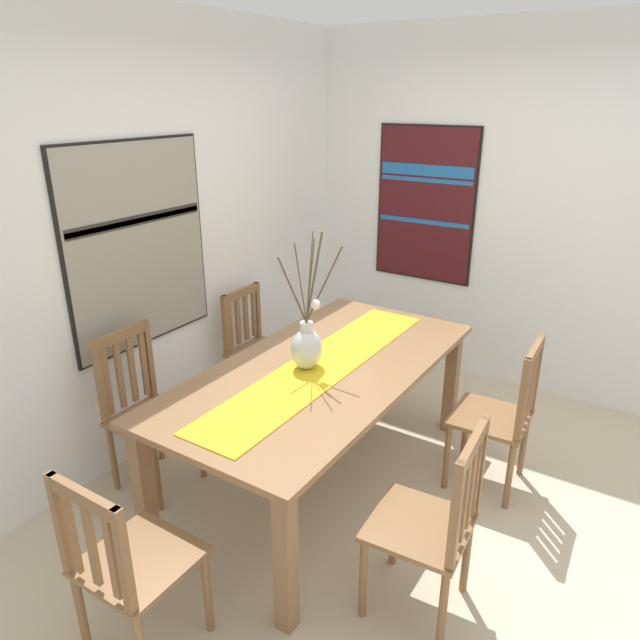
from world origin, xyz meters
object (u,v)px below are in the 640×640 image
object	(u,v)px
chair_0	(502,413)
chair_1	(145,408)
dining_table	(322,381)
centerpiece_vase	(307,346)
painting_on_back_wall	(138,246)
chair_2	(128,563)
chair_4	(434,522)
painting_on_side_wall	(425,205)
chair_3	(257,347)

from	to	relation	value
chair_0	chair_1	bearing A→B (deg)	121.37
dining_table	chair_0	xyz separation A→B (m)	(0.53, -0.90, -0.18)
centerpiece_vase	chair_0	world-z (taller)	centerpiece_vase
painting_on_back_wall	chair_2	bearing A→B (deg)	-135.79
centerpiece_vase	painting_on_back_wall	bearing A→B (deg)	98.22
chair_4	painting_on_side_wall	xyz separation A→B (m)	(2.42, 1.13, 0.88)
chair_1	painting_on_side_wall	bearing A→B (deg)	-14.90
centerpiece_vase	chair_4	xyz separation A→B (m)	(-0.47, -0.97, -0.42)
chair_0	chair_4	size ratio (longest dim) A/B	0.99
dining_table	chair_0	bearing A→B (deg)	-59.60
painting_on_side_wall	chair_4	bearing A→B (deg)	-154.86
chair_0	painting_on_side_wall	bearing A→B (deg)	39.42
chair_2	painting_on_back_wall	xyz separation A→B (m)	(1.17, 1.14, 0.88)
chair_2	painting_on_side_wall	size ratio (longest dim) A/B	0.75
dining_table	chair_2	size ratio (longest dim) A/B	2.29
chair_1	painting_on_back_wall	size ratio (longest dim) A/B	0.78
chair_3	dining_table	bearing A→B (deg)	-120.36
chair_3	painting_on_side_wall	size ratio (longest dim) A/B	0.73
centerpiece_vase	chair_4	size ratio (longest dim) A/B	0.81
chair_2	chair_3	bearing A→B (deg)	24.51
chair_2	painting_on_side_wall	distance (m)	3.40
centerpiece_vase	chair_4	bearing A→B (deg)	-115.89
chair_1	painting_on_side_wall	size ratio (longest dim) A/B	0.78
chair_1	chair_2	bearing A→B (deg)	-134.89
chair_1	chair_3	bearing A→B (deg)	1.44
painting_on_back_wall	painting_on_side_wall	xyz separation A→B (m)	(2.11, -0.94, 0.02)
dining_table	centerpiece_vase	bearing A→B (deg)	139.45
dining_table	chair_1	world-z (taller)	chair_1
chair_0	chair_4	bearing A→B (deg)	-178.99
chair_1	dining_table	bearing A→B (deg)	-57.65
chair_4	painting_on_back_wall	world-z (taller)	painting_on_back_wall
dining_table	painting_on_back_wall	xyz separation A→B (m)	(-0.22, 1.16, 0.68)
chair_3	chair_4	size ratio (longest dim) A/B	0.94
painting_on_side_wall	dining_table	bearing A→B (deg)	-173.32
dining_table	chair_3	size ratio (longest dim) A/B	2.33
chair_3	painting_on_back_wall	bearing A→B (deg)	160.61
chair_2	painting_on_back_wall	world-z (taller)	painting_on_back_wall
chair_0	painting_on_back_wall	xyz separation A→B (m)	(-0.75, 2.05, 0.86)
dining_table	painting_on_back_wall	bearing A→B (deg)	100.95
chair_3	painting_on_side_wall	world-z (taller)	painting_on_side_wall
chair_0	chair_2	bearing A→B (deg)	154.49
dining_table	chair_1	xyz separation A→B (m)	(-0.55, 0.87, -0.18)
centerpiece_vase	chair_3	size ratio (longest dim) A/B	0.86
dining_table	chair_2	xyz separation A→B (m)	(-1.39, 0.02, -0.20)
dining_table	centerpiece_vase	xyz separation A→B (m)	(-0.06, 0.06, 0.23)
painting_on_side_wall	chair_0	bearing A→B (deg)	-140.58
centerpiece_vase	painting_on_side_wall	bearing A→B (deg)	4.84
chair_1	chair_3	distance (m)	1.07
chair_1	chair_2	distance (m)	1.20
centerpiece_vase	chair_2	distance (m)	1.40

